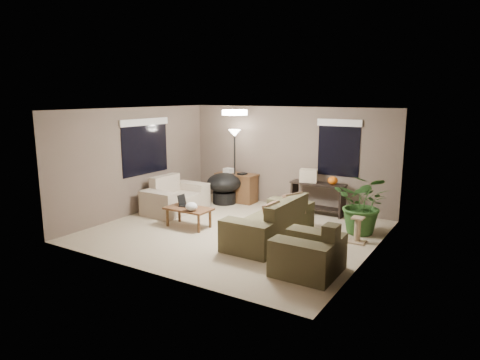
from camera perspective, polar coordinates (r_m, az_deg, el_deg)
The scene contains 20 objects.
room_shell at distance 8.64m, azimuth -0.70°, elevation 1.08°, with size 5.50×5.50×5.50m.
main_sofa at distance 8.35m, azimuth 4.29°, elevation -6.08°, with size 0.95×2.20×0.85m.
throw_pillows at distance 8.14m, azimuth 5.92°, elevation -3.96°, with size 0.39×1.38×0.47m.
loveseat at distance 10.51m, azimuth -8.68°, elevation -2.51°, with size 0.90×1.60×0.85m.
armchair at distance 6.94m, azimuth 9.19°, elevation -9.83°, with size 0.95×1.00×0.85m.
coffee_table at distance 9.19m, azimuth -6.88°, elevation -4.08°, with size 1.00×0.55×0.42m.
laptop at distance 9.34m, azimuth -7.32°, elevation -3.07°, with size 0.38×0.30×0.24m.
plastic_bag at distance 8.92m, azimuth -6.50°, elevation -3.54°, with size 0.26×0.23×0.18m, color white.
desk at distance 11.30m, azimuth -0.43°, elevation -0.99°, with size 1.10×0.50×0.75m.
desk_papers at distance 11.29m, azimuth -1.13°, elevation 1.19°, with size 0.70×0.30×0.12m.
console_table at distance 10.27m, azimuth 10.33°, elevation -2.09°, with size 1.30×0.40×0.75m.
pumpkin at distance 10.07m, azimuth 12.27°, elevation -0.07°, with size 0.23×0.23×0.19m, color orange.
cardboard_box at distance 10.27m, azimuth 9.13°, elevation 0.59°, with size 0.40×0.30×0.30m, color beige.
papasan_chair at distance 11.09m, azimuth -2.10°, elevation -0.77°, with size 1.16×1.16×0.80m.
floor_lamp at distance 11.02m, azimuth -0.73°, elevation 5.12°, with size 0.32×0.32×1.91m.
ceiling_fixture at distance 8.51m, azimuth -0.72°, elevation 8.99°, with size 0.50×0.50×0.10m, color white.
houseplant at distance 9.02m, azimuth 16.17°, elevation -3.93°, with size 1.12×1.24×0.97m, color #2D5923.
cat_scratching_post at distance 8.53m, azimuth 15.37°, elevation -6.65°, with size 0.32×0.32×0.50m.
window_left at distance 10.49m, azimuth -12.55°, elevation 5.57°, with size 0.05×1.56×1.33m.
window_back at distance 10.24m, azimuth 13.05°, elevation 5.43°, with size 1.06×0.05×1.33m.
Camera 1 is at (4.56, -7.18, 2.78)m, focal length 32.00 mm.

